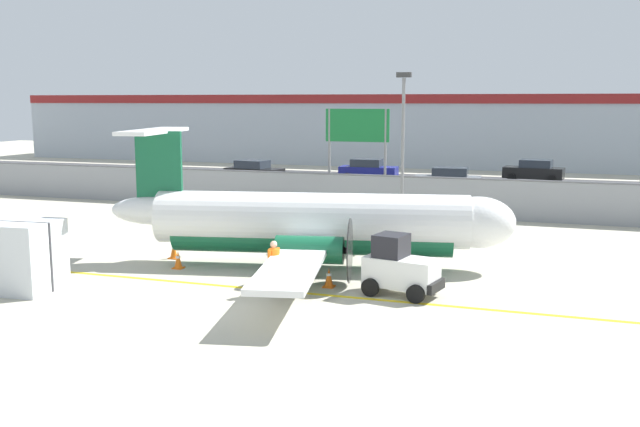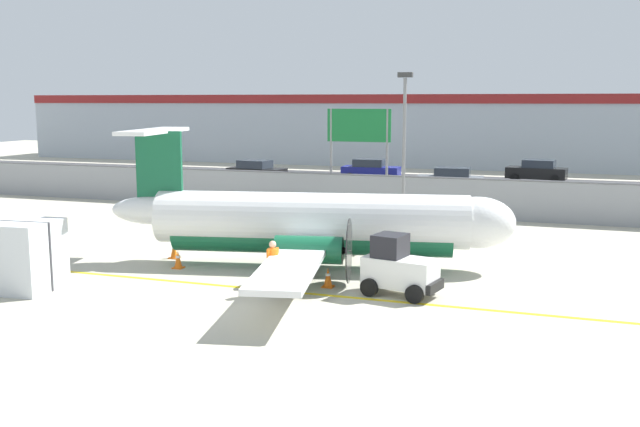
{
  "view_description": "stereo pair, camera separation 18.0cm",
  "coord_description": "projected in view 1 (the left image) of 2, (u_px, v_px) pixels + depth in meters",
  "views": [
    {
      "loc": [
        7.33,
        -18.28,
        5.94
      ],
      "look_at": [
        -0.91,
        6.46,
        1.8
      ],
      "focal_mm": 40.0,
      "sensor_mm": 36.0,
      "label": 1
    },
    {
      "loc": [
        7.5,
        -18.22,
        5.94
      ],
      "look_at": [
        -0.91,
        6.46,
        1.8
      ],
      "focal_mm": 40.0,
      "sensor_mm": 36.0,
      "label": 2
    }
  ],
  "objects": [
    {
      "name": "parking_lot_strip",
      "position": [
        441.0,
        189.0,
        47.98
      ],
      "size": [
        98.0,
        17.0,
        0.12
      ],
      "color": "#38383A",
      "rests_on": "ground"
    },
    {
      "name": "highway_sign",
      "position": [
        357.0,
        134.0,
        39.1
      ],
      "size": [
        3.6,
        0.14,
        5.5
      ],
      "color": "slate",
      "rests_on": "ground"
    },
    {
      "name": "perimeter_fence",
      "position": [
        407.0,
        194.0,
        37.04
      ],
      "size": [
        98.0,
        0.1,
        2.1
      ],
      "color": "gray",
      "rests_on": "ground"
    },
    {
      "name": "background_building",
      "position": [
        474.0,
        130.0,
        64.8
      ],
      "size": [
        91.0,
        8.1,
        6.5
      ],
      "color": "#A8B2BC",
      "rests_on": "ground"
    },
    {
      "name": "ground_crew_worker",
      "position": [
        274.0,
        265.0,
        21.88
      ],
      "size": [
        0.42,
        0.55,
        1.7
      ],
      "rotation": [
        0.0,
        0.0,
        2.85
      ],
      "color": "#191E4C",
      "rests_on": "ground"
    },
    {
      "name": "parked_car_1",
      "position": [
        368.0,
        170.0,
        52.53
      ],
      "size": [
        4.26,
        2.11,
        1.58
      ],
      "rotation": [
        0.0,
        0.0,
        0.03
      ],
      "color": "navy",
      "rests_on": "parking_lot_strip"
    },
    {
      "name": "traffic_cone_near_left",
      "position": [
        329.0,
        278.0,
        22.88
      ],
      "size": [
        0.36,
        0.36,
        0.64
      ],
      "color": "orange",
      "rests_on": "ground"
    },
    {
      "name": "traffic_cone_far_right",
      "position": [
        178.0,
        260.0,
        25.44
      ],
      "size": [
        0.36,
        0.36,
        0.64
      ],
      "color": "orange",
      "rests_on": "ground"
    },
    {
      "name": "apron_light_pole",
      "position": [
        403.0,
        135.0,
        34.25
      ],
      "size": [
        0.7,
        0.3,
        7.27
      ],
      "color": "slate",
      "rests_on": "ground"
    },
    {
      "name": "parked_car_2",
      "position": [
        448.0,
        180.0,
        45.87
      ],
      "size": [
        4.28,
        2.17,
        1.58
      ],
      "rotation": [
        0.0,
        0.0,
        3.19
      ],
      "color": "slate",
      "rests_on": "parking_lot_strip"
    },
    {
      "name": "parked_car_3",
      "position": [
        534.0,
        171.0,
        51.83
      ],
      "size": [
        4.38,
        2.4,
        1.58
      ],
      "rotation": [
        0.0,
        0.0,
        3.02
      ],
      "color": "black",
      "rests_on": "parking_lot_strip"
    },
    {
      "name": "commuter_airplane",
      "position": [
        318.0,
        223.0,
        25.46
      ],
      "size": [
        14.59,
        16.0,
        4.92
      ],
      "rotation": [
        0.0,
        0.0,
        0.2
      ],
      "color": "white",
      "rests_on": "ground"
    },
    {
      "name": "parked_car_0",
      "position": [
        254.0,
        171.0,
        51.35
      ],
      "size": [
        4.39,
        2.44,
        1.58
      ],
      "rotation": [
        0.0,
        0.0,
        -0.14
      ],
      "color": "black",
      "rests_on": "parking_lot_strip"
    },
    {
      "name": "ground_plane",
      "position": [
        303.0,
        293.0,
        22.22
      ],
      "size": [
        140.0,
        140.0,
        0.01
      ],
      "color": "#B2AD99"
    },
    {
      "name": "traffic_cone_far_left",
      "position": [
        174.0,
        250.0,
        27.05
      ],
      "size": [
        0.36,
        0.36,
        0.64
      ],
      "color": "orange",
      "rests_on": "ground"
    },
    {
      "name": "baggage_tug",
      "position": [
        400.0,
        268.0,
        21.88
      ],
      "size": [
        2.51,
        1.79,
        1.88
      ],
      "rotation": [
        0.0,
        0.0,
        -0.21
      ],
      "color": "silver",
      "rests_on": "ground"
    },
    {
      "name": "cargo_container",
      "position": [
        17.0,
        256.0,
        22.48
      ],
      "size": [
        2.55,
        2.19,
        2.2
      ],
      "rotation": [
        0.0,
        0.0,
        0.08
      ],
      "color": "silver",
      "rests_on": "ground"
    },
    {
      "name": "traffic_cone_near_right",
      "position": [
        297.0,
        261.0,
        25.3
      ],
      "size": [
        0.36,
        0.36,
        0.64
      ],
      "color": "orange",
      "rests_on": "ground"
    }
  ]
}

